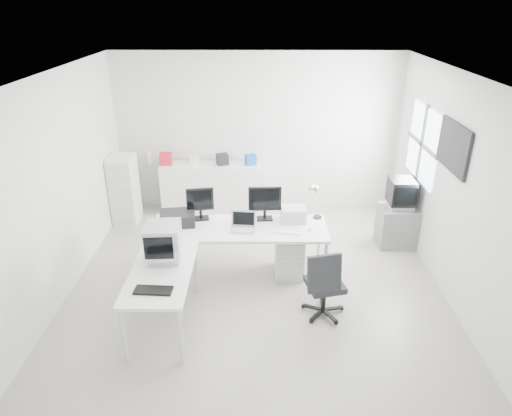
{
  "coord_description": "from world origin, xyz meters",
  "views": [
    {
      "loc": [
        0.05,
        -5.4,
        3.6
      ],
      "look_at": [
        0.0,
        0.2,
        1.0
      ],
      "focal_mm": 32.0,
      "sensor_mm": 36.0,
      "label": 1
    }
  ],
  "objects_px": {
    "laptop": "(242,222)",
    "lcd_monitor_small": "(200,203)",
    "main_desk": "(240,251)",
    "side_desk": "(164,298)",
    "inkjet_printer": "(178,218)",
    "filing_cabinet": "(124,189)",
    "drawer_pedestal": "(289,254)",
    "crt_tv": "(402,194)",
    "laser_printer": "(293,214)",
    "tv_cabinet": "(397,226)",
    "lcd_monitor_large": "(265,204)",
    "office_chair": "(325,281)",
    "sideboard": "(212,188)",
    "crt_monitor": "(163,243)"
  },
  "relations": [
    {
      "from": "laptop",
      "to": "sideboard",
      "type": "distance_m",
      "value": 2.35
    },
    {
      "from": "side_desk",
      "to": "office_chair",
      "type": "height_order",
      "value": "office_chair"
    },
    {
      "from": "office_chair",
      "to": "crt_tv",
      "type": "height_order",
      "value": "crt_tv"
    },
    {
      "from": "laser_printer",
      "to": "crt_tv",
      "type": "height_order",
      "value": "crt_tv"
    },
    {
      "from": "drawer_pedestal",
      "to": "tv_cabinet",
      "type": "relative_size",
      "value": 0.93
    },
    {
      "from": "main_desk",
      "to": "inkjet_printer",
      "type": "xyz_separation_m",
      "value": [
        -0.85,
        0.1,
        0.46
      ]
    },
    {
      "from": "sideboard",
      "to": "side_desk",
      "type": "bearing_deg",
      "value": -94.73
    },
    {
      "from": "inkjet_printer",
      "to": "laser_printer",
      "type": "distance_m",
      "value": 1.6
    },
    {
      "from": "inkjet_printer",
      "to": "laptop",
      "type": "relative_size",
      "value": 1.24
    },
    {
      "from": "tv_cabinet",
      "to": "sideboard",
      "type": "distance_m",
      "value": 3.28
    },
    {
      "from": "main_desk",
      "to": "inkjet_printer",
      "type": "height_order",
      "value": "inkjet_printer"
    },
    {
      "from": "office_chair",
      "to": "filing_cabinet",
      "type": "xyz_separation_m",
      "value": [
        -3.12,
        2.59,
        0.12
      ]
    },
    {
      "from": "lcd_monitor_small",
      "to": "tv_cabinet",
      "type": "distance_m",
      "value": 3.14
    },
    {
      "from": "drawer_pedestal",
      "to": "inkjet_printer",
      "type": "distance_m",
      "value": 1.64
    },
    {
      "from": "laptop",
      "to": "inkjet_printer",
      "type": "bearing_deg",
      "value": 172.36
    },
    {
      "from": "filing_cabinet",
      "to": "lcd_monitor_small",
      "type": "bearing_deg",
      "value": -44.13
    },
    {
      "from": "side_desk",
      "to": "lcd_monitor_small",
      "type": "relative_size",
      "value": 2.94
    },
    {
      "from": "office_chair",
      "to": "laser_printer",
      "type": "bearing_deg",
      "value": 92.77
    },
    {
      "from": "office_chair",
      "to": "crt_tv",
      "type": "relative_size",
      "value": 1.9
    },
    {
      "from": "filing_cabinet",
      "to": "inkjet_printer",
      "type": "bearing_deg",
      "value": -53.21
    },
    {
      "from": "side_desk",
      "to": "inkjet_printer",
      "type": "relative_size",
      "value": 2.98
    },
    {
      "from": "lcd_monitor_large",
      "to": "filing_cabinet",
      "type": "bearing_deg",
      "value": 145.2
    },
    {
      "from": "laser_printer",
      "to": "sideboard",
      "type": "relative_size",
      "value": 0.19
    },
    {
      "from": "side_desk",
      "to": "laser_printer",
      "type": "bearing_deg",
      "value": 39.52
    },
    {
      "from": "drawer_pedestal",
      "to": "laptop",
      "type": "xyz_separation_m",
      "value": [
        -0.65,
        -0.15,
        0.57
      ]
    },
    {
      "from": "side_desk",
      "to": "drawer_pedestal",
      "type": "distance_m",
      "value": 1.93
    },
    {
      "from": "lcd_monitor_small",
      "to": "filing_cabinet",
      "type": "relative_size",
      "value": 0.4
    },
    {
      "from": "crt_monitor",
      "to": "filing_cabinet",
      "type": "height_order",
      "value": "crt_monitor"
    },
    {
      "from": "drawer_pedestal",
      "to": "crt_tv",
      "type": "bearing_deg",
      "value": 25.6
    },
    {
      "from": "laptop",
      "to": "lcd_monitor_small",
      "type": "bearing_deg",
      "value": 154.64
    },
    {
      "from": "laptop",
      "to": "tv_cabinet",
      "type": "distance_m",
      "value": 2.65
    },
    {
      "from": "side_desk",
      "to": "sideboard",
      "type": "xyz_separation_m",
      "value": [
        0.27,
        3.22,
        0.08
      ]
    },
    {
      "from": "lcd_monitor_small",
      "to": "main_desk",
      "type": "bearing_deg",
      "value": -34.51
    },
    {
      "from": "laptop",
      "to": "crt_monitor",
      "type": "bearing_deg",
      "value": -135.3
    },
    {
      "from": "lcd_monitor_small",
      "to": "lcd_monitor_large",
      "type": "distance_m",
      "value": 0.9
    },
    {
      "from": "lcd_monitor_small",
      "to": "crt_monitor",
      "type": "height_order",
      "value": "lcd_monitor_small"
    },
    {
      "from": "drawer_pedestal",
      "to": "office_chair",
      "type": "xyz_separation_m",
      "value": [
        0.37,
        -0.93,
        0.17
      ]
    },
    {
      "from": "lcd_monitor_large",
      "to": "laser_printer",
      "type": "relative_size",
      "value": 1.41
    },
    {
      "from": "laser_printer",
      "to": "side_desk",
      "type": "bearing_deg",
      "value": -142.47
    },
    {
      "from": "inkjet_printer",
      "to": "office_chair",
      "type": "bearing_deg",
      "value": -34.96
    },
    {
      "from": "crt_tv",
      "to": "filing_cabinet",
      "type": "bearing_deg",
      "value": 169.7
    },
    {
      "from": "crt_tv",
      "to": "office_chair",
      "type": "bearing_deg",
      "value": -127.8
    },
    {
      "from": "laptop",
      "to": "crt_tv",
      "type": "distance_m",
      "value": 2.59
    },
    {
      "from": "drawer_pedestal",
      "to": "crt_tv",
      "type": "distance_m",
      "value": 2.02
    },
    {
      "from": "main_desk",
      "to": "office_chair",
      "type": "height_order",
      "value": "office_chair"
    },
    {
      "from": "lcd_monitor_large",
      "to": "office_chair",
      "type": "distance_m",
      "value": 1.44
    },
    {
      "from": "inkjet_printer",
      "to": "lcd_monitor_small",
      "type": "height_order",
      "value": "lcd_monitor_small"
    },
    {
      "from": "main_desk",
      "to": "laser_printer",
      "type": "xyz_separation_m",
      "value": [
        0.75,
        0.22,
        0.47
      ]
    },
    {
      "from": "lcd_monitor_small",
      "to": "filing_cabinet",
      "type": "xyz_separation_m",
      "value": [
        -1.5,
        1.46,
        -0.4
      ]
    },
    {
      "from": "main_desk",
      "to": "side_desk",
      "type": "relative_size",
      "value": 1.71
    }
  ]
}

